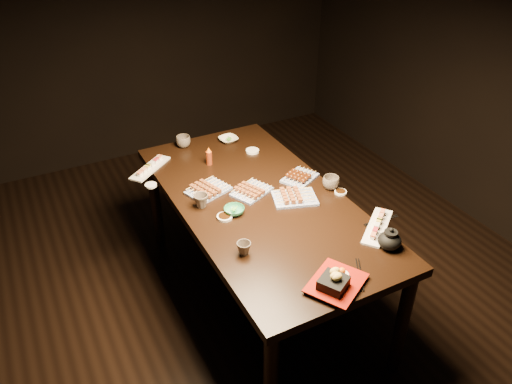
% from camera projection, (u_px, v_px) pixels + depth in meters
% --- Properties ---
extents(ground, '(5.00, 5.00, 0.00)m').
position_uv_depth(ground, '(265.00, 324.00, 3.04)').
color(ground, black).
rests_on(ground, ground).
extents(dining_table, '(1.34, 1.97, 0.75)m').
position_uv_depth(dining_table, '(260.00, 250.00, 3.05)').
color(dining_table, black).
rests_on(dining_table, ground).
extents(sushi_platter_near, '(0.33, 0.29, 0.04)m').
position_uv_depth(sushi_platter_near, '(378.00, 225.00, 2.60)').
color(sushi_platter_near, white).
rests_on(sushi_platter_near, dining_table).
extents(sushi_platter_far, '(0.32, 0.28, 0.04)m').
position_uv_depth(sushi_platter_far, '(150.00, 166.00, 3.12)').
color(sushi_platter_far, white).
rests_on(sushi_platter_far, dining_table).
extents(yakitori_plate_center, '(0.26, 0.23, 0.06)m').
position_uv_depth(yakitori_plate_center, '(251.00, 189.00, 2.88)').
color(yakitori_plate_center, '#828EB6').
rests_on(yakitori_plate_center, dining_table).
extents(yakitori_plate_right, '(0.29, 0.25, 0.06)m').
position_uv_depth(yakitori_plate_right, '(295.00, 195.00, 2.82)').
color(yakitori_plate_right, '#828EB6').
rests_on(yakitori_plate_right, dining_table).
extents(yakitori_plate_left, '(0.28, 0.24, 0.06)m').
position_uv_depth(yakitori_plate_left, '(208.00, 187.00, 2.89)').
color(yakitori_plate_left, '#828EB6').
rests_on(yakitori_plate_left, dining_table).
extents(tsukune_plate, '(0.26, 0.24, 0.05)m').
position_uv_depth(tsukune_plate, '(300.00, 175.00, 3.01)').
color(tsukune_plate, '#828EB6').
rests_on(tsukune_plate, dining_table).
extents(edamame_bowl_green, '(0.15, 0.15, 0.04)m').
position_uv_depth(edamame_bowl_green, '(234.00, 211.00, 2.72)').
color(edamame_bowl_green, '#2D8B5A').
rests_on(edamame_bowl_green, dining_table).
extents(edamame_bowl_cream, '(0.14, 0.14, 0.03)m').
position_uv_depth(edamame_bowl_cream, '(228.00, 139.00, 3.44)').
color(edamame_bowl_cream, beige).
rests_on(edamame_bowl_cream, dining_table).
extents(tempura_tray, '(0.34, 0.32, 0.10)m').
position_uv_depth(tempura_tray, '(337.00, 278.00, 2.22)').
color(tempura_tray, black).
rests_on(tempura_tray, dining_table).
extents(teacup_near_left, '(0.10, 0.10, 0.07)m').
position_uv_depth(teacup_near_left, '(244.00, 248.00, 2.42)').
color(teacup_near_left, brown).
rests_on(teacup_near_left, dining_table).
extents(teacup_mid_right, '(0.14, 0.14, 0.08)m').
position_uv_depth(teacup_mid_right, '(331.00, 183.00, 2.92)').
color(teacup_mid_right, brown).
rests_on(teacup_mid_right, dining_table).
extents(teacup_far_left, '(0.10, 0.10, 0.08)m').
position_uv_depth(teacup_far_left, '(201.00, 201.00, 2.76)').
color(teacup_far_left, brown).
rests_on(teacup_far_left, dining_table).
extents(teacup_far_right, '(0.14, 0.14, 0.08)m').
position_uv_depth(teacup_far_right, '(183.00, 141.00, 3.36)').
color(teacup_far_right, brown).
rests_on(teacup_far_right, dining_table).
extents(teapot, '(0.19, 0.19, 0.12)m').
position_uv_depth(teapot, '(390.00, 238.00, 2.45)').
color(teapot, black).
rests_on(teapot, dining_table).
extents(condiment_bottle, '(0.04, 0.04, 0.12)m').
position_uv_depth(condiment_bottle, '(209.00, 156.00, 3.15)').
color(condiment_bottle, maroon).
rests_on(condiment_bottle, dining_table).
extents(sauce_dish_west, '(0.12, 0.12, 0.01)m').
position_uv_depth(sauce_dish_west, '(225.00, 217.00, 2.68)').
color(sauce_dish_west, white).
rests_on(sauce_dish_west, dining_table).
extents(sauce_dish_east, '(0.09, 0.09, 0.02)m').
position_uv_depth(sauce_dish_east, '(252.00, 151.00, 3.31)').
color(sauce_dish_east, white).
rests_on(sauce_dish_east, dining_table).
extents(sauce_dish_se, '(0.10, 0.10, 0.01)m').
position_uv_depth(sauce_dish_se, '(341.00, 192.00, 2.89)').
color(sauce_dish_se, white).
rests_on(sauce_dish_se, dining_table).
extents(sauce_dish_nw, '(0.09, 0.09, 0.01)m').
position_uv_depth(sauce_dish_nw, '(151.00, 185.00, 2.96)').
color(sauce_dish_nw, white).
rests_on(sauce_dish_nw, dining_table).
extents(chopsticks_near, '(0.13, 0.20, 0.01)m').
position_uv_depth(chopsticks_near, '(360.00, 274.00, 2.31)').
color(chopsticks_near, black).
rests_on(chopsticks_near, dining_table).
extents(chopsticks_se, '(0.21, 0.03, 0.01)m').
position_uv_depth(chopsticks_se, '(381.00, 220.00, 2.66)').
color(chopsticks_se, black).
rests_on(chopsticks_se, dining_table).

